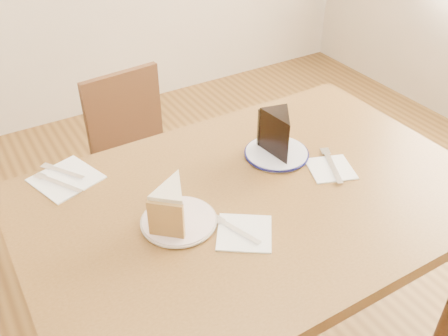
% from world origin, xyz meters
% --- Properties ---
extents(table, '(1.20, 0.80, 0.75)m').
position_xyz_m(table, '(0.00, 0.00, 0.65)').
color(table, '#492F13').
rests_on(table, ground).
extents(chair_far, '(0.41, 0.41, 0.76)m').
position_xyz_m(chair_far, '(-0.03, 0.74, 0.42)').
color(chair_far, '#331C0F').
rests_on(chair_far, ground).
extents(plate_cream, '(0.18, 0.18, 0.01)m').
position_xyz_m(plate_cream, '(-0.22, 0.00, 0.76)').
color(plate_cream, silver).
rests_on(plate_cream, table).
extents(plate_navy, '(0.18, 0.18, 0.01)m').
position_xyz_m(plate_navy, '(0.15, 0.12, 0.76)').
color(plate_navy, white).
rests_on(plate_navy, table).
extents(carrot_cake, '(0.14, 0.14, 0.09)m').
position_xyz_m(carrot_cake, '(-0.23, 0.01, 0.81)').
color(carrot_cake, beige).
rests_on(carrot_cake, plate_cream).
extents(chocolate_cake, '(0.11, 0.13, 0.11)m').
position_xyz_m(chocolate_cake, '(0.15, 0.11, 0.82)').
color(chocolate_cake, black).
rests_on(chocolate_cake, plate_navy).
extents(napkin_cream, '(0.18, 0.18, 0.00)m').
position_xyz_m(napkin_cream, '(-0.11, -0.11, 0.75)').
color(napkin_cream, white).
rests_on(napkin_cream, table).
extents(napkin_navy, '(0.15, 0.15, 0.00)m').
position_xyz_m(napkin_navy, '(0.24, -0.02, 0.75)').
color(napkin_navy, white).
rests_on(napkin_navy, table).
extents(napkin_spare, '(0.20, 0.20, 0.00)m').
position_xyz_m(napkin_spare, '(-0.41, 0.32, 0.75)').
color(napkin_spare, white).
rests_on(napkin_spare, table).
extents(fork_cream, '(0.06, 0.14, 0.00)m').
position_xyz_m(fork_cream, '(-0.12, -0.10, 0.76)').
color(fork_cream, silver).
rests_on(fork_cream, napkin_cream).
extents(knife_navy, '(0.09, 0.16, 0.00)m').
position_xyz_m(knife_navy, '(0.25, -0.01, 0.76)').
color(knife_navy, silver).
rests_on(knife_navy, napkin_navy).
extents(fork_spare, '(0.09, 0.12, 0.00)m').
position_xyz_m(fork_spare, '(-0.41, 0.35, 0.76)').
color(fork_spare, silver).
rests_on(fork_spare, napkin_spare).
extents(knife_spare, '(0.09, 0.14, 0.00)m').
position_xyz_m(knife_spare, '(-0.43, 0.30, 0.76)').
color(knife_spare, silver).
rests_on(knife_spare, napkin_spare).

